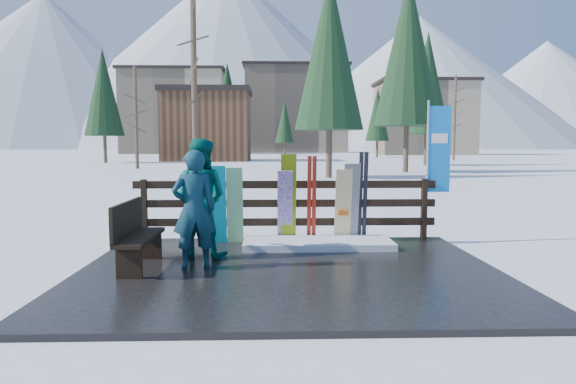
{
  "coord_description": "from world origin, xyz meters",
  "views": [
    {
      "loc": [
        -0.24,
        -7.25,
        1.85
      ],
      "look_at": [
        0.01,
        1.0,
        1.1
      ],
      "focal_mm": 32.0,
      "sensor_mm": 36.0,
      "label": 1
    }
  ],
  "objects_px": {
    "rental_flag": "(436,154)",
    "person_back": "(199,198)",
    "snowboard_5": "(343,206)",
    "bench": "(135,233)",
    "snowboard_3": "(285,207)",
    "person_front": "(194,210)",
    "snowboard_0": "(219,205)",
    "snowboard_1": "(235,205)",
    "snowboard_2": "(289,199)",
    "snowboard_4": "(351,203)"
  },
  "relations": [
    {
      "from": "person_back",
      "to": "snowboard_1",
      "type": "bearing_deg",
      "value": -98.58
    },
    {
      "from": "snowboard_3",
      "to": "snowboard_1",
      "type": "bearing_deg",
      "value": 180.0
    },
    {
      "from": "bench",
      "to": "snowboard_1",
      "type": "relative_size",
      "value": 1.08
    },
    {
      "from": "snowboard_0",
      "to": "snowboard_1",
      "type": "bearing_deg",
      "value": 0.0
    },
    {
      "from": "bench",
      "to": "snowboard_5",
      "type": "distance_m",
      "value": 3.77
    },
    {
      "from": "bench",
      "to": "snowboard_3",
      "type": "height_order",
      "value": "snowboard_3"
    },
    {
      "from": "snowboard_3",
      "to": "snowboard_0",
      "type": "bearing_deg",
      "value": 180.0
    },
    {
      "from": "bench",
      "to": "snowboard_1",
      "type": "height_order",
      "value": "snowboard_1"
    },
    {
      "from": "snowboard_0",
      "to": "snowboard_3",
      "type": "xyz_separation_m",
      "value": [
        1.2,
        0.0,
        -0.04
      ]
    },
    {
      "from": "snowboard_0",
      "to": "snowboard_1",
      "type": "relative_size",
      "value": 1.03
    },
    {
      "from": "snowboard_1",
      "to": "snowboard_5",
      "type": "xyz_separation_m",
      "value": [
        1.97,
        0.0,
        -0.01
      ]
    },
    {
      "from": "snowboard_4",
      "to": "rental_flag",
      "type": "xyz_separation_m",
      "value": [
        1.63,
        0.27,
        0.88
      ]
    },
    {
      "from": "snowboard_3",
      "to": "person_front",
      "type": "height_order",
      "value": "person_front"
    },
    {
      "from": "snowboard_5",
      "to": "person_back",
      "type": "relative_size",
      "value": 0.73
    },
    {
      "from": "rental_flag",
      "to": "snowboard_5",
      "type": "bearing_deg",
      "value": -171.35
    },
    {
      "from": "rental_flag",
      "to": "snowboard_1",
      "type": "bearing_deg",
      "value": -175.87
    },
    {
      "from": "snowboard_0",
      "to": "snowboard_2",
      "type": "relative_size",
      "value": 0.87
    },
    {
      "from": "snowboard_3",
      "to": "rental_flag",
      "type": "relative_size",
      "value": 0.53
    },
    {
      "from": "snowboard_4",
      "to": "person_back",
      "type": "distance_m",
      "value": 2.83
    },
    {
      "from": "snowboard_2",
      "to": "rental_flag",
      "type": "distance_m",
      "value": 2.89
    },
    {
      "from": "snowboard_2",
      "to": "snowboard_3",
      "type": "relative_size",
      "value": 1.2
    },
    {
      "from": "rental_flag",
      "to": "person_back",
      "type": "bearing_deg",
      "value": -161.76
    },
    {
      "from": "person_back",
      "to": "snowboard_2",
      "type": "bearing_deg",
      "value": -127.8
    },
    {
      "from": "snowboard_5",
      "to": "snowboard_0",
      "type": "bearing_deg",
      "value": 180.0
    },
    {
      "from": "snowboard_0",
      "to": "snowboard_5",
      "type": "height_order",
      "value": "snowboard_0"
    },
    {
      "from": "snowboard_1",
      "to": "snowboard_4",
      "type": "xyz_separation_m",
      "value": [
        2.11,
        0.0,
        0.04
      ]
    },
    {
      "from": "person_front",
      "to": "rental_flag",
      "type": "bearing_deg",
      "value": -166.58
    },
    {
      "from": "snowboard_2",
      "to": "person_front",
      "type": "bearing_deg",
      "value": -126.48
    },
    {
      "from": "snowboard_0",
      "to": "person_front",
      "type": "xyz_separation_m",
      "value": [
        -0.15,
        -1.91,
        0.15
      ]
    },
    {
      "from": "snowboard_1",
      "to": "person_back",
      "type": "xyz_separation_m",
      "value": [
        -0.48,
        -1.12,
        0.25
      ]
    },
    {
      "from": "snowboard_0",
      "to": "person_back",
      "type": "relative_size",
      "value": 0.76
    },
    {
      "from": "person_front",
      "to": "person_back",
      "type": "relative_size",
      "value": 0.91
    },
    {
      "from": "person_back",
      "to": "snowboard_5",
      "type": "bearing_deg",
      "value": -140.9
    },
    {
      "from": "snowboard_0",
      "to": "person_back",
      "type": "height_order",
      "value": "person_back"
    },
    {
      "from": "person_back",
      "to": "snowboard_3",
      "type": "bearing_deg",
      "value": -126.55
    },
    {
      "from": "snowboard_5",
      "to": "person_back",
      "type": "height_order",
      "value": "person_back"
    },
    {
      "from": "bench",
      "to": "person_front",
      "type": "relative_size",
      "value": 0.88
    },
    {
      "from": "snowboard_2",
      "to": "snowboard_1",
      "type": "bearing_deg",
      "value": -180.0
    },
    {
      "from": "snowboard_1",
      "to": "person_front",
      "type": "relative_size",
      "value": 0.81
    },
    {
      "from": "bench",
      "to": "snowboard_0",
      "type": "xyz_separation_m",
      "value": [
        1.01,
        1.87,
        0.19
      ]
    },
    {
      "from": "snowboard_0",
      "to": "snowboard_3",
      "type": "distance_m",
      "value": 1.2
    },
    {
      "from": "bench",
      "to": "snowboard_3",
      "type": "bearing_deg",
      "value": 40.19
    },
    {
      "from": "snowboard_1",
      "to": "snowboard_2",
      "type": "distance_m",
      "value": 0.98
    },
    {
      "from": "snowboard_0",
      "to": "rental_flag",
      "type": "bearing_deg",
      "value": 3.83
    },
    {
      "from": "snowboard_5",
      "to": "person_front",
      "type": "distance_m",
      "value": 3.08
    },
    {
      "from": "snowboard_1",
      "to": "snowboard_4",
      "type": "height_order",
      "value": "snowboard_4"
    },
    {
      "from": "bench",
      "to": "snowboard_4",
      "type": "relative_size",
      "value": 1.01
    },
    {
      "from": "bench",
      "to": "snowboard_2",
      "type": "bearing_deg",
      "value": 39.39
    },
    {
      "from": "snowboard_4",
      "to": "person_front",
      "type": "xyz_separation_m",
      "value": [
        -2.55,
        -1.91,
        0.13
      ]
    },
    {
      "from": "person_front",
      "to": "bench",
      "type": "bearing_deg",
      "value": -17.24
    }
  ]
}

